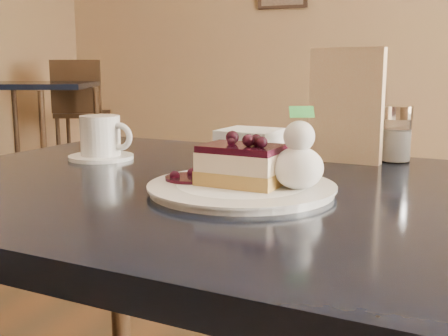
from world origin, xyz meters
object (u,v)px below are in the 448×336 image
at_px(dessert_plate, 242,188).
at_px(cheesecake_slice, 242,165).
at_px(main_table, 255,234).
at_px(coffee_set, 102,140).
at_px(bg_table_far_left, 31,169).

relative_size(dessert_plate, cheesecake_slice, 2.18).
bearing_deg(main_table, coffee_set, 166.17).
bearing_deg(bg_table_far_left, coffee_set, -69.91).
height_order(main_table, cheesecake_slice, cheesecake_slice).
xyz_separation_m(cheesecake_slice, coffee_set, (-0.38, 0.18, -0.00)).
distance_m(cheesecake_slice, bg_table_far_left, 4.31).
height_order(cheesecake_slice, coffee_set, coffee_set).
distance_m(dessert_plate, bg_table_far_left, 4.31).
height_order(dessert_plate, coffee_set, coffee_set).
height_order(coffee_set, bg_table_far_left, coffee_set).
xyz_separation_m(main_table, coffee_set, (-0.38, 0.12, 0.12)).
bearing_deg(dessert_plate, bg_table_far_left, 136.18).
relative_size(main_table, dessert_plate, 4.58).
xyz_separation_m(main_table, dessert_plate, (-0.00, -0.05, 0.09)).
height_order(main_table, dessert_plate, dessert_plate).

